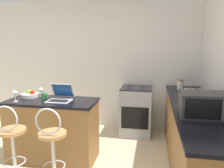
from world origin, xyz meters
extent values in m
cube|color=silver|center=(0.00, 2.30, 1.30)|extent=(12.00, 0.06, 2.60)
cube|color=olive|center=(-0.29, 0.76, 0.44)|extent=(1.27, 0.58, 0.88)
cube|color=black|center=(-0.29, 0.76, 0.90)|extent=(1.30, 0.61, 0.03)
cube|color=olive|center=(1.72, 0.89, 0.44)|extent=(0.62, 2.77, 0.88)
cube|color=black|center=(1.72, 0.89, 0.90)|extent=(0.65, 2.80, 0.03)
cylinder|color=silver|center=(-0.56, 0.20, 0.32)|extent=(0.04, 0.04, 0.63)
torus|color=silver|center=(-0.56, 0.20, 0.23)|extent=(0.28, 0.28, 0.02)
cylinder|color=#B7844C|center=(-0.56, 0.20, 0.65)|extent=(0.34, 0.34, 0.04)
torus|color=silver|center=(-0.56, 0.11, 0.84)|extent=(0.32, 0.02, 0.32)
cylinder|color=silver|center=(-0.02, 0.20, 0.32)|extent=(0.04, 0.04, 0.63)
torus|color=silver|center=(-0.02, 0.20, 0.23)|extent=(0.28, 0.28, 0.02)
cylinder|color=#B7844C|center=(-0.02, 0.20, 0.65)|extent=(0.34, 0.34, 0.04)
torus|color=silver|center=(-0.02, 0.11, 0.84)|extent=(0.32, 0.02, 0.32)
cube|color=silver|center=(-0.16, 0.72, 0.92)|extent=(0.33, 0.26, 0.01)
cube|color=black|center=(-0.16, 0.70, 0.93)|extent=(0.28, 0.14, 0.00)
cube|color=silver|center=(-0.16, 0.87, 1.04)|extent=(0.33, 0.12, 0.22)
cube|color=#19478C|center=(-0.16, 0.86, 1.04)|extent=(0.29, 0.10, 0.19)
cube|color=#2D2D30|center=(1.71, 0.41, 1.05)|extent=(0.52, 0.36, 0.27)
cube|color=black|center=(1.67, 0.22, 1.05)|extent=(0.36, 0.01, 0.22)
cube|color=silver|center=(1.70, 0.91, 1.01)|extent=(0.23, 0.27, 0.19)
cube|color=black|center=(1.65, 0.91, 1.11)|extent=(0.05, 0.19, 0.00)
cube|color=black|center=(1.74, 0.91, 1.11)|extent=(0.05, 0.19, 0.00)
cube|color=black|center=(1.57, 0.91, 1.05)|extent=(0.02, 0.02, 0.02)
cube|color=#9EA3A8|center=(0.85, 1.95, 0.45)|extent=(0.57, 0.60, 0.89)
cube|color=black|center=(0.85, 1.65, 0.41)|extent=(0.49, 0.01, 0.40)
cube|color=black|center=(0.85, 1.95, 0.90)|extent=(0.57, 0.60, 0.02)
cylinder|color=black|center=(0.72, 1.83, 0.92)|extent=(0.11, 0.11, 0.01)
cylinder|color=black|center=(0.98, 1.83, 0.92)|extent=(0.11, 0.11, 0.01)
cylinder|color=black|center=(0.72, 2.07, 0.92)|extent=(0.11, 0.11, 0.01)
cylinder|color=black|center=(0.98, 2.07, 0.92)|extent=(0.11, 0.11, 0.01)
cylinder|color=#338447|center=(-0.45, 0.83, 0.96)|extent=(0.07, 0.07, 0.09)
torus|color=#338447|center=(-0.40, 0.83, 0.96)|extent=(0.01, 0.06, 0.06)
cylinder|color=white|center=(1.94, 1.42, 0.97)|extent=(0.08, 0.08, 0.10)
torus|color=white|center=(1.99, 1.42, 0.97)|extent=(0.01, 0.07, 0.07)
cylinder|color=silver|center=(-0.70, 0.87, 0.94)|extent=(0.25, 0.25, 0.05)
sphere|color=red|center=(-0.65, 0.86, 0.99)|extent=(0.07, 0.07, 0.07)
sphere|color=orange|center=(-0.71, 0.92, 0.99)|extent=(0.07, 0.07, 0.07)
sphere|color=#66B233|center=(-0.74, 0.89, 0.99)|extent=(0.07, 0.07, 0.07)
cylinder|color=silver|center=(1.62, 1.88, 0.99)|extent=(0.10, 0.10, 0.16)
cylinder|color=olive|center=(1.62, 1.88, 1.08)|extent=(0.11, 0.11, 0.02)
cylinder|color=silver|center=(-0.56, 0.96, 0.92)|extent=(0.06, 0.06, 0.00)
cylinder|color=silver|center=(-0.56, 0.96, 0.95)|extent=(0.01, 0.01, 0.07)
sphere|color=silver|center=(-0.56, 0.96, 1.01)|extent=(0.07, 0.07, 0.07)
cylinder|color=silver|center=(-0.75, 0.59, 0.92)|extent=(0.07, 0.07, 0.00)
cylinder|color=silver|center=(-0.75, 0.59, 0.97)|extent=(0.01, 0.01, 0.09)
sphere|color=silver|center=(-0.75, 0.59, 1.04)|extent=(0.07, 0.07, 0.07)
camera|label=1|loc=(1.14, -2.09, 1.71)|focal=35.00mm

